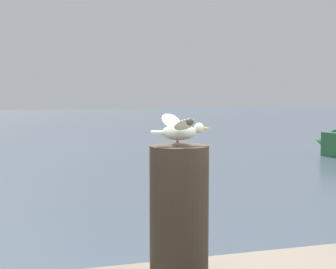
# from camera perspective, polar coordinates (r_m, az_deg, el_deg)

# --- Properties ---
(mooring_post) EXTENTS (0.39, 0.39, 0.90)m
(mooring_post) POSITION_cam_1_polar(r_m,az_deg,el_deg) (3.38, 1.24, -8.84)
(mooring_post) COLOR #382D23
(mooring_post) RESTS_ON harbor_quay
(seagull) EXTENTS (0.39, 0.66, 0.20)m
(seagull) POSITION_cam_1_polar(r_m,az_deg,el_deg) (3.29, 1.31, 0.71)
(seagull) COLOR #C66960
(seagull) RESTS_ON mooring_post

